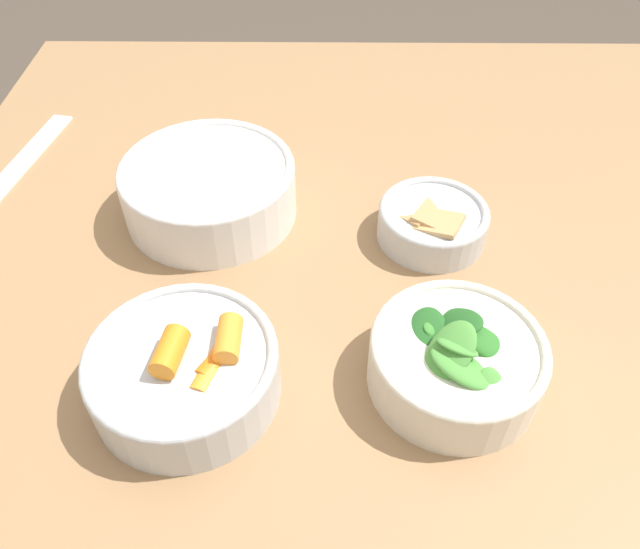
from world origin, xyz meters
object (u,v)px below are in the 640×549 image
object	(u,v)px
bowl_beans_hotdog	(210,191)
bowl_cookies	(432,221)
ruler	(16,169)
bowl_carrots	(185,370)
bowl_greens	(456,359)

from	to	relation	value
bowl_beans_hotdog	bowl_cookies	xyz separation A→B (m)	(-0.04, -0.25, -0.01)
bowl_cookies	ruler	world-z (taller)	bowl_cookies
bowl_beans_hotdog	ruler	size ratio (longest dim) A/B	0.77
bowl_carrots	bowl_greens	bearing A→B (deg)	-86.79
bowl_carrots	bowl_greens	distance (m)	0.24
bowl_carrots	bowl_cookies	bearing A→B (deg)	-48.96
bowl_greens	ruler	distance (m)	0.61
bowl_cookies	ruler	bearing A→B (deg)	76.71
bowl_beans_hotdog	bowl_carrots	bearing A→B (deg)	-177.26
bowl_carrots	bowl_greens	world-z (taller)	bowl_greens
bowl_carrots	ruler	world-z (taller)	bowl_carrots
bowl_carrots	ruler	distance (m)	0.43
bowl_greens	bowl_cookies	xyz separation A→B (m)	(0.20, -0.00, -0.01)
bowl_carrots	bowl_cookies	world-z (taller)	bowl_carrots
bowl_greens	ruler	world-z (taller)	bowl_greens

